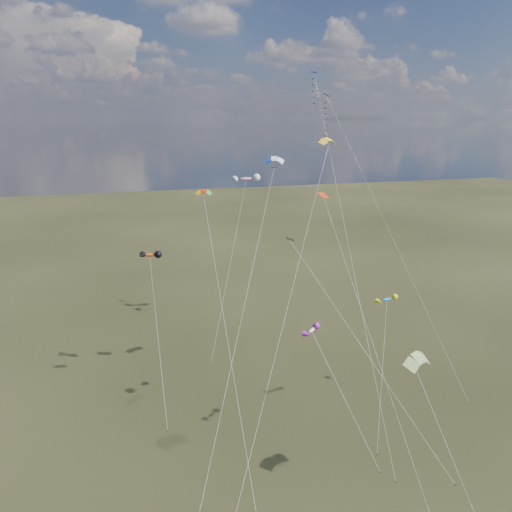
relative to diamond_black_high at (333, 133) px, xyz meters
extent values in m
plane|color=black|center=(-14.90, -30.87, -32.19)|extent=(400.00, 400.00, 0.00)
cube|color=black|center=(-0.68, 1.37, 5.22)|extent=(1.37, 1.39, 0.48)
cylinder|color=silver|center=(4.93, -9.87, -13.49)|extent=(11.25, 22.50, 37.42)
cube|color=#332316|center=(10.54, -21.10, -32.13)|extent=(0.10, 0.10, 0.12)
cube|color=#0F0F47|center=(-1.23, 4.90, 8.47)|extent=(0.97, 0.94, 0.29)
cylinder|color=silver|center=(-3.31, -12.55, -11.86)|extent=(4.19, 34.90, 40.67)
cube|color=#332316|center=(-5.39, -29.99, -32.13)|extent=(0.10, 0.10, 0.12)
cube|color=black|center=(-12.15, -16.62, -10.41)|extent=(0.86, 0.89, 0.27)
cylinder|color=silver|center=(-6.06, -24.22, -21.30)|extent=(12.21, 15.23, 21.79)
cube|color=#332316|center=(0.03, -31.83, -32.13)|extent=(0.10, 0.10, 0.12)
cube|color=red|center=(-10.18, -20.48, -5.16)|extent=(1.28, 1.24, 0.46)
cylinder|color=silver|center=(-7.62, -28.11, -18.68)|extent=(5.15, 15.30, 27.04)
cylinder|color=silver|center=(-14.71, -22.75, -16.23)|extent=(17.48, 22.27, 31.94)
cylinder|color=silver|center=(-18.73, -20.80, -17.30)|extent=(13.40, 20.63, 29.81)
cylinder|color=silver|center=(-4.44, -36.68, -24.94)|extent=(2.25, 10.56, 14.52)
cylinder|color=silver|center=(-20.04, -20.81, -18.95)|extent=(0.86, 19.32, 26.50)
ellipsoid|color=#E95018|center=(-26.55, -3.26, -14.92)|extent=(2.75, 1.96, 1.18)
cylinder|color=silver|center=(-26.43, -9.77, -23.55)|extent=(0.26, 13.04, 17.29)
cube|color=#332316|center=(-26.31, -16.28, -32.13)|extent=(0.10, 0.10, 0.12)
ellipsoid|color=white|center=(-11.17, -21.29, -19.10)|extent=(2.26, 2.12, 0.83)
cylinder|color=silver|center=(-8.66, -24.86, -25.65)|extent=(5.05, 7.16, 13.10)
cube|color=#332316|center=(-6.15, -28.42, -32.13)|extent=(0.10, 0.10, 0.12)
ellipsoid|color=red|center=(-10.28, 9.92, -7.25)|extent=(3.90, 1.85, 1.45)
cylinder|color=silver|center=(-14.55, 3.72, -19.72)|extent=(8.57, 12.42, 24.96)
cube|color=#332316|center=(-18.83, -2.47, -32.13)|extent=(0.10, 0.10, 0.12)
ellipsoid|color=blue|center=(-1.27, -19.18, -17.56)|extent=(2.64, 1.31, 0.80)
cylinder|color=silver|center=(-3.24, -22.61, -24.88)|extent=(3.97, 6.90, 14.64)
cube|color=#332316|center=(-5.21, -26.04, -32.13)|extent=(0.10, 0.10, 0.12)
camera|label=1|loc=(-28.28, -61.37, 1.97)|focal=32.00mm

